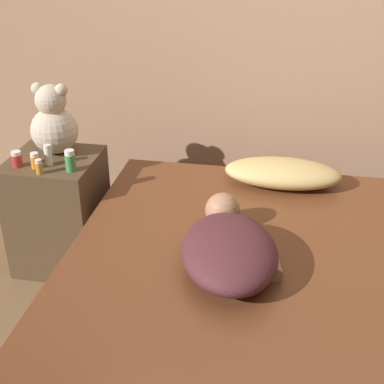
# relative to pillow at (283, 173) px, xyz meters

# --- Properties ---
(ground_plane) EXTENTS (12.00, 12.00, 0.00)m
(ground_plane) POSITION_rel_pillow_xyz_m (0.04, -0.72, -0.54)
(ground_plane) COLOR brown
(bed) EXTENTS (1.80, 1.80, 0.48)m
(bed) POSITION_rel_pillow_xyz_m (0.04, -0.72, -0.31)
(bed) COLOR #4C331E
(bed) RESTS_ON ground_plane
(nightstand) EXTENTS (0.43, 0.42, 0.61)m
(nightstand) POSITION_rel_pillow_xyz_m (-1.13, -0.17, -0.24)
(nightstand) COLOR brown
(nightstand) RESTS_ON ground_plane
(pillow) EXTENTS (0.58, 0.28, 0.13)m
(pillow) POSITION_rel_pillow_xyz_m (0.00, 0.00, 0.00)
(pillow) COLOR tan
(pillow) RESTS_ON bed
(person_lying) EXTENTS (0.46, 0.68, 0.16)m
(person_lying) POSITION_rel_pillow_xyz_m (-0.18, -0.72, 0.02)
(person_lying) COLOR #4C2328
(person_lying) RESTS_ON bed
(teddy_bear) EXTENTS (0.23, 0.23, 0.36)m
(teddy_bear) POSITION_rel_pillow_xyz_m (-1.14, -0.09, 0.22)
(teddy_bear) COLOR beige
(teddy_bear) RESTS_ON nightstand
(bottle_red) EXTENTS (0.05, 0.05, 0.08)m
(bottle_red) POSITION_rel_pillow_xyz_m (-1.26, -0.29, 0.10)
(bottle_red) COLOR #B72D2D
(bottle_red) RESTS_ON nightstand
(bottle_green) EXTENTS (0.05, 0.05, 0.10)m
(bottle_green) POSITION_rel_pillow_xyz_m (-0.99, -0.29, 0.12)
(bottle_green) COLOR #3D8E4C
(bottle_green) RESTS_ON nightstand
(bottle_white) EXTENTS (0.04, 0.04, 0.10)m
(bottle_white) POSITION_rel_pillow_xyz_m (-1.12, -0.24, 0.12)
(bottle_white) COLOR white
(bottle_white) RESTS_ON nightstand
(bottle_amber) EXTENTS (0.03, 0.03, 0.07)m
(bottle_amber) POSITION_rel_pillow_xyz_m (-1.12, -0.35, 0.10)
(bottle_amber) COLOR gold
(bottle_amber) RESTS_ON nightstand
(bottle_orange) EXTENTS (0.04, 0.04, 0.08)m
(bottle_orange) POSITION_rel_pillow_xyz_m (-1.16, -0.29, 0.10)
(bottle_orange) COLOR orange
(bottle_orange) RESTS_ON nightstand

